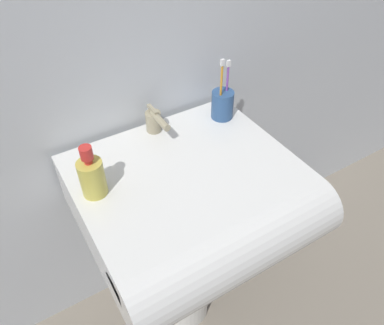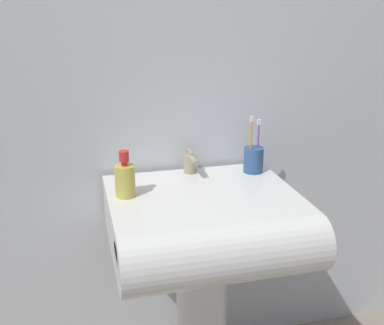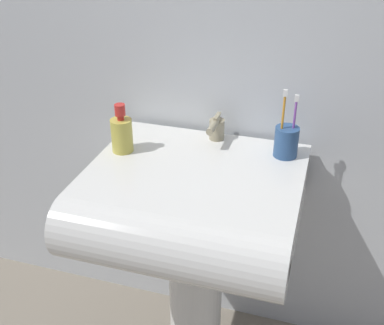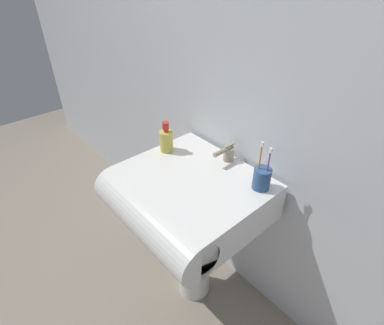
{
  "view_description": "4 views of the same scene",
  "coord_description": "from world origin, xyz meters",
  "views": [
    {
      "loc": [
        -0.39,
        -0.68,
        1.54
      ],
      "look_at": [
        0.02,
        -0.02,
        0.85
      ],
      "focal_mm": 35.0,
      "sensor_mm": 36.0,
      "label": 1
    },
    {
      "loc": [
        -0.4,
        -1.42,
        1.44
      ],
      "look_at": [
        -0.03,
        0.02,
        0.93
      ],
      "focal_mm": 45.0,
      "sensor_mm": 36.0,
      "label": 2
    },
    {
      "loc": [
        0.34,
        -1.16,
        1.53
      ],
      "look_at": [
        -0.01,
        -0.02,
        0.85
      ],
      "focal_mm": 45.0,
      "sensor_mm": 36.0,
      "label": 3
    },
    {
      "loc": [
        0.77,
        -0.7,
        1.61
      ],
      "look_at": [
        -0.02,
        0.0,
        0.88
      ],
      "focal_mm": 28.0,
      "sensor_mm": 36.0,
      "label": 4
    }
  ],
  "objects": [
    {
      "name": "toothbrush_cup",
      "position": [
        0.24,
        0.15,
        0.87
      ],
      "size": [
        0.07,
        0.07,
        0.22
      ],
      "color": "#2D5184",
      "rests_on": "sink_basin"
    },
    {
      "name": "wall_back",
      "position": [
        0.0,
        0.29,
        1.2
      ],
      "size": [
        5.0,
        0.05,
        2.4
      ],
      "primitive_type": "cube",
      "color": "silver",
      "rests_on": "ground"
    },
    {
      "name": "soap_bottle",
      "position": [
        -0.25,
        0.04,
        0.88
      ],
      "size": [
        0.07,
        0.07,
        0.15
      ],
      "color": "gold",
      "rests_on": "sink_basin"
    },
    {
      "name": "ground_plane",
      "position": [
        0.0,
        0.0,
        0.0
      ],
      "size": [
        6.0,
        6.0,
        0.0
      ],
      "primitive_type": "plane",
      "color": "gray",
      "rests_on": "ground"
    },
    {
      "name": "faucet",
      "position": [
        0.01,
        0.19,
        0.86
      ],
      "size": [
        0.05,
        0.12,
        0.08
      ],
      "color": "tan",
      "rests_on": "sink_basin"
    },
    {
      "name": "sink_basin",
      "position": [
        0.0,
        -0.07,
        0.73
      ],
      "size": [
        0.62,
        0.58,
        0.18
      ],
      "color": "white",
      "rests_on": "sink_pedestal"
    },
    {
      "name": "sink_pedestal",
      "position": [
        0.0,
        0.0,
        0.32
      ],
      "size": [
        0.18,
        0.18,
        0.64
      ],
      "primitive_type": "cylinder",
      "color": "white",
      "rests_on": "ground"
    }
  ]
}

